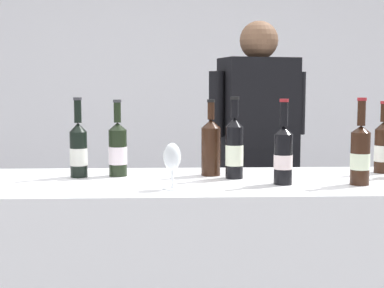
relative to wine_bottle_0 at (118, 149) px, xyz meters
The scene contains 10 objects.
wall_back 2.50m from the wine_bottle_0, 84.44° to the left, with size 8.00×0.10×2.80m, color white.
wine_bottle_0 is the anchor object (origin of this frame).
wine_bottle_3 1.17m from the wine_bottle_0, ahead, with size 0.07×0.07×0.32m.
wine_bottle_4 0.50m from the wine_bottle_0, ahead, with size 0.08×0.08×0.34m.
wine_bottle_5 1.00m from the wine_bottle_0, 14.47° to the right, with size 0.08×0.08×0.34m.
wine_bottle_8 0.40m from the wine_bottle_0, ahead, with size 0.08×0.08×0.33m.
wine_bottle_9 0.71m from the wine_bottle_0, 18.90° to the right, with size 0.07×0.07×0.34m.
wine_bottle_10 0.17m from the wine_bottle_0, behind, with size 0.07×0.07×0.34m.
wine_glass 0.39m from the wine_bottle_0, 53.30° to the right, with size 0.07×0.07×0.17m.
person_server 0.94m from the wine_bottle_0, 39.88° to the left, with size 0.54×0.32×1.72m.
Camera 1 is at (-0.01, -2.23, 1.38)m, focal length 51.64 mm.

